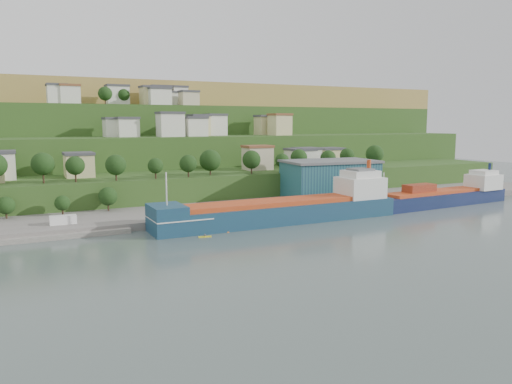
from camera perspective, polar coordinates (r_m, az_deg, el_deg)
ground at (r=129.37m, az=2.59°, el=-4.35°), size 500.00×500.00×0.00m
quay at (r=162.98m, az=4.00°, el=-1.80°), size 220.00×26.00×4.00m
pebble_beach at (r=135.60m, az=-23.19°, el=-4.42°), size 40.00×18.00×2.40m
hillside at (r=287.27m, az=-13.89°, el=2.24°), size 360.00×210.65×96.00m
cargo_ship_near at (r=139.61m, az=3.50°, el=-2.21°), size 71.90×11.61×18.49m
cargo_ship_far at (r=179.20m, az=20.74°, el=-0.63°), size 56.40×12.59×15.20m
warehouse at (r=172.81m, az=8.41°, el=1.52°), size 32.79×22.10×12.80m
caravan at (r=135.67m, az=-21.17°, el=-3.15°), size 6.47×2.80×2.99m
dinghy at (r=133.87m, az=-19.38°, el=-3.70°), size 3.63×1.36×0.73m
kayak_orange at (r=127.34m, az=-2.85°, el=-4.45°), size 2.90×1.55×0.73m
kayak_yellow at (r=121.87m, az=-5.87°, el=-5.04°), size 3.20×1.10×0.79m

